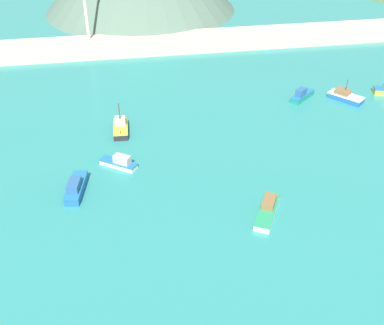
{
  "coord_description": "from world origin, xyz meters",
  "views": [
    {
      "loc": [
        -14.68,
        -22.7,
        48.82
      ],
      "look_at": [
        -2.71,
        47.85,
        0.65
      ],
      "focal_mm": 45.35,
      "sensor_mm": 36.0,
      "label": 1
    }
  ],
  "objects_px": {
    "fishing_boat_1": "(345,96)",
    "fishing_boat_5": "(302,95)",
    "fishing_boat_8": "(267,210)",
    "fishing_boat_2": "(121,128)",
    "fishing_boat_10": "(76,187)",
    "fishing_boat_9": "(120,162)"
  },
  "relations": [
    {
      "from": "fishing_boat_8",
      "to": "fishing_boat_9",
      "type": "distance_m",
      "value": 27.8
    },
    {
      "from": "fishing_boat_1",
      "to": "fishing_boat_5",
      "type": "height_order",
      "value": "fishing_boat_1"
    },
    {
      "from": "fishing_boat_2",
      "to": "fishing_boat_9",
      "type": "relative_size",
      "value": 1.03
    },
    {
      "from": "fishing_boat_5",
      "to": "fishing_boat_10",
      "type": "height_order",
      "value": "fishing_boat_10"
    },
    {
      "from": "fishing_boat_2",
      "to": "fishing_boat_9",
      "type": "xyz_separation_m",
      "value": [
        -0.76,
        -12.29,
        -0.1
      ]
    },
    {
      "from": "fishing_boat_5",
      "to": "fishing_boat_8",
      "type": "relative_size",
      "value": 0.76
    },
    {
      "from": "fishing_boat_1",
      "to": "fishing_boat_2",
      "type": "height_order",
      "value": "fishing_boat_2"
    },
    {
      "from": "fishing_boat_5",
      "to": "fishing_boat_8",
      "type": "height_order",
      "value": "fishing_boat_5"
    },
    {
      "from": "fishing_boat_2",
      "to": "fishing_boat_10",
      "type": "xyz_separation_m",
      "value": [
        -8.18,
        -18.66,
        0.05
      ]
    },
    {
      "from": "fishing_boat_1",
      "to": "fishing_boat_5",
      "type": "distance_m",
      "value": 9.58
    },
    {
      "from": "fishing_boat_8",
      "to": "fishing_boat_5",
      "type": "bearing_deg",
      "value": 62.5
    },
    {
      "from": "fishing_boat_1",
      "to": "fishing_boat_8",
      "type": "distance_m",
      "value": 45.36
    },
    {
      "from": "fishing_boat_1",
      "to": "fishing_boat_10",
      "type": "height_order",
      "value": "fishing_boat_1"
    },
    {
      "from": "fishing_boat_9",
      "to": "fishing_boat_10",
      "type": "bearing_deg",
      "value": -139.32
    },
    {
      "from": "fishing_boat_1",
      "to": "fishing_boat_2",
      "type": "distance_m",
      "value": 50.31
    },
    {
      "from": "fishing_boat_9",
      "to": "fishing_boat_8",
      "type": "bearing_deg",
      "value": -37.63
    },
    {
      "from": "fishing_boat_8",
      "to": "fishing_boat_10",
      "type": "distance_m",
      "value": 31.29
    },
    {
      "from": "fishing_boat_9",
      "to": "fishing_boat_10",
      "type": "distance_m",
      "value": 9.78
    },
    {
      "from": "fishing_boat_1",
      "to": "fishing_boat_8",
      "type": "height_order",
      "value": "fishing_boat_1"
    },
    {
      "from": "fishing_boat_1",
      "to": "fishing_boat_2",
      "type": "bearing_deg",
      "value": -173.31
    },
    {
      "from": "fishing_boat_2",
      "to": "fishing_boat_10",
      "type": "height_order",
      "value": "fishing_boat_2"
    },
    {
      "from": "fishing_boat_2",
      "to": "fishing_boat_8",
      "type": "bearing_deg",
      "value": -53.99
    }
  ]
}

